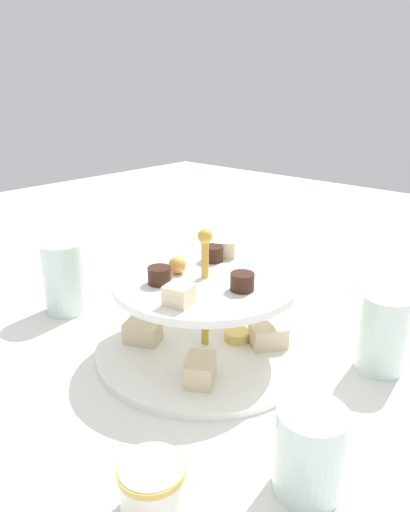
# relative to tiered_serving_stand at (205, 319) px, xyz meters

# --- Properties ---
(ground_plane) EXTENTS (2.40, 2.40, 0.00)m
(ground_plane) POSITION_rel_tiered_serving_stand_xyz_m (-0.00, -0.00, -0.05)
(ground_plane) COLOR silver
(tiered_serving_stand) EXTENTS (0.30, 0.30, 0.18)m
(tiered_serving_stand) POSITION_rel_tiered_serving_stand_xyz_m (0.00, 0.00, 0.00)
(tiered_serving_stand) COLOR white
(tiered_serving_stand) RESTS_ON ground_plane
(water_glass_tall_right) EXTENTS (0.07, 0.07, 0.12)m
(water_glass_tall_right) POSITION_rel_tiered_serving_stand_xyz_m (-0.06, 0.25, 0.01)
(water_glass_tall_right) COLOR silver
(water_glass_tall_right) RESTS_ON ground_plane
(water_glass_short_left) EXTENTS (0.06, 0.06, 0.08)m
(water_glass_short_left) POSITION_rel_tiered_serving_stand_xyz_m (-0.12, -0.23, -0.01)
(water_glass_short_left) COLOR silver
(water_glass_short_left) RESTS_ON ground_plane
(teacup_with_saucer) EXTENTS (0.09, 0.09, 0.05)m
(teacup_with_saucer) POSITION_rel_tiered_serving_stand_xyz_m (-0.23, -0.14, -0.02)
(teacup_with_saucer) COLOR white
(teacup_with_saucer) RESTS_ON ground_plane
(butter_knife_left) EXTENTS (0.07, 0.17, 0.00)m
(butter_knife_left) POSITION_rel_tiered_serving_stand_xyz_m (0.28, 0.12, -0.05)
(butter_knife_left) COLOR silver
(butter_knife_left) RESTS_ON ground_plane
(water_glass_mid_back) EXTENTS (0.06, 0.06, 0.10)m
(water_glass_mid_back) POSITION_rel_tiered_serving_stand_xyz_m (0.12, -0.20, 0.00)
(water_glass_mid_back) COLOR silver
(water_glass_mid_back) RESTS_ON ground_plane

